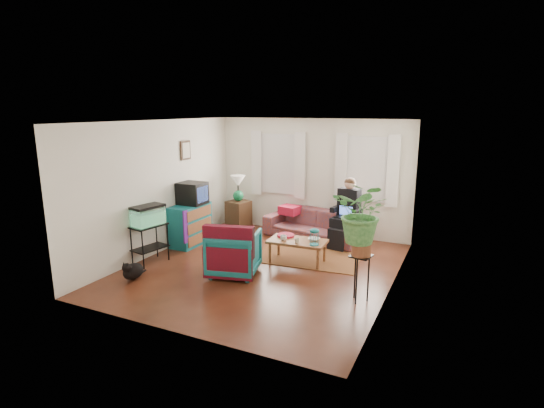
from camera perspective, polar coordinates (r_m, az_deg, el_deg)
The scene contains 31 objects.
floor at distance 7.74m, azimuth -1.28°, elevation -8.56°, with size 4.50×5.00×0.01m, color #4F2B14.
ceiling at distance 7.21m, azimuth -1.38°, elevation 11.05°, with size 4.50×5.00×0.01m, color white.
wall_back at distance 9.63m, azimuth 5.35°, elevation 3.66°, with size 4.50×0.01×2.60m, color silver.
wall_front at distance 5.32m, azimuth -13.48°, elevation -4.15°, with size 4.50×0.01×2.60m, color silver.
wall_left at distance 8.60m, azimuth -14.88°, elevation 2.18°, with size 0.01×5.00×2.60m, color silver.
wall_right at distance 6.70m, azimuth 16.17°, elevation -0.83°, with size 0.01×5.00×2.60m, color silver.
window_left at distance 9.88m, azimuth 0.96°, elevation 5.40°, with size 1.08×0.04×1.38m, color white.
window_right at distance 9.23m, azimuth 12.67°, elevation 4.58°, with size 1.08×0.04×1.38m, color white.
curtains_left at distance 9.80m, azimuth 0.76°, elevation 5.35°, with size 1.36×0.06×1.50m, color white.
curtains_right at distance 9.15m, azimuth 12.56°, elevation 4.52°, with size 1.36×0.06×1.50m, color white.
picture_frame at distance 9.15m, azimuth -11.51°, elevation 7.08°, with size 0.04×0.32×0.40m, color #3D2616.
area_rug at distance 8.44m, azimuth 5.09°, elevation -6.71°, with size 2.00×1.60×0.01m, color brown.
sofa at distance 9.32m, azimuth 5.60°, elevation -2.15°, with size 2.17×0.86×0.85m, color brown.
seated_person at distance 8.92m, azimuth 9.97°, elevation -1.51°, with size 0.54×0.67×1.29m, color black, non-canonical shape.
side_table at distance 10.10m, azimuth -4.51°, elevation -1.47°, with size 0.46×0.46×0.68m, color #3B2716.
table_lamp at distance 9.96m, azimuth -4.58°, elevation 2.04°, with size 0.35×0.35×0.62m, color white, non-canonical shape.
dresser at distance 9.08m, azimuth -10.95°, elevation -2.72°, with size 0.48×0.95×0.86m, color #136775.
crt_tv at distance 8.99m, azimuth -10.67°, elevation 1.44°, with size 0.52×0.48×0.46m, color black.
aquarium_stand at distance 8.18m, azimuth -16.08°, elevation -5.20°, with size 0.36×0.65×0.72m, color black.
aquarium at distance 8.03m, azimuth -16.32°, elevation -1.45°, with size 0.32×0.59×0.38m, color #7FD899.
black_cat at distance 7.55m, azimuth -18.17°, elevation -8.37°, with size 0.27×0.41×0.35m, color black.
armchair at distance 7.37m, azimuth -5.13°, elevation -6.25°, with size 0.82×0.77×0.84m, color #116366.
serape_throw at distance 7.02m, azimuth -5.89°, elevation -5.74°, with size 0.85×0.20×0.69m, color #9E0A0A.
coffee_table at distance 7.93m, azimuth 3.42°, elevation -6.38°, with size 1.05×0.58×0.44m, color brown.
cup_a at distance 7.83m, azimuth 1.55°, elevation -4.56°, with size 0.12×0.12×0.09m, color white.
cup_b at distance 7.67m, azimuth 3.36°, elevation -4.97°, with size 0.10×0.10×0.09m, color beige.
bowl at distance 7.85m, azimuth 5.66°, elevation -4.74°, with size 0.21×0.21×0.05m, color white.
snack_tray at distance 8.07m, azimuth 1.84°, elevation -4.24°, with size 0.33×0.33×0.04m, color #B21414.
birdcage at distance 7.57m, azimuth 5.71°, elevation -4.39°, with size 0.17×0.17×0.31m, color #115B6B, non-canonical shape.
plant_stand at distance 6.48m, azimuth 11.74°, elevation -9.77°, with size 0.30×0.30×0.72m, color black.
potted_plant at distance 6.21m, azimuth 12.09°, elevation -2.45°, with size 0.82×0.71×0.91m, color #599947.
Camera 1 is at (3.23, -6.45, 2.82)m, focal length 28.00 mm.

